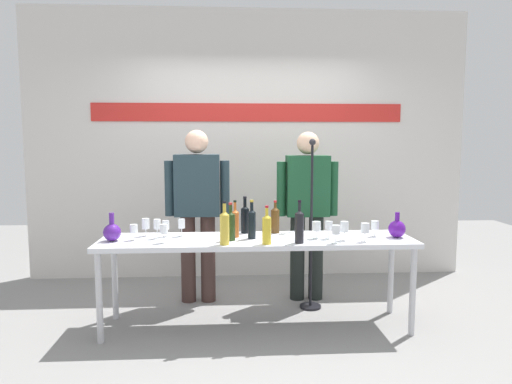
# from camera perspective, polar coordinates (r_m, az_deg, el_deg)

# --- Properties ---
(ground_plane) EXTENTS (10.00, 10.00, 0.00)m
(ground_plane) POSITION_cam_1_polar(r_m,az_deg,el_deg) (4.06, 0.13, -16.15)
(ground_plane) COLOR gray
(back_wall) EXTENTS (4.94, 0.11, 3.00)m
(back_wall) POSITION_cam_1_polar(r_m,az_deg,el_deg) (5.30, -0.93, 5.76)
(back_wall) COLOR silver
(back_wall) RESTS_ON ground
(display_table) EXTENTS (2.57, 0.60, 0.75)m
(display_table) POSITION_cam_1_polar(r_m,az_deg,el_deg) (3.85, 0.14, -6.57)
(display_table) COLOR silver
(display_table) RESTS_ON ground
(decanter_blue_left) EXTENTS (0.14, 0.14, 0.23)m
(decanter_blue_left) POSITION_cam_1_polar(r_m,az_deg,el_deg) (3.89, -17.25, -4.68)
(decanter_blue_left) COLOR #51208E
(decanter_blue_left) RESTS_ON display_table
(decanter_blue_right) EXTENTS (0.14, 0.14, 0.21)m
(decanter_blue_right) POSITION_cam_1_polar(r_m,az_deg,el_deg) (4.03, 16.91, -4.31)
(decanter_blue_right) COLOR #52158E
(decanter_blue_right) RESTS_ON display_table
(presenter_left) EXTENTS (0.61, 0.22, 1.65)m
(presenter_left) POSITION_cam_1_polar(r_m,az_deg,el_deg) (4.46, -7.20, -1.51)
(presenter_left) COLOR #3E2A26
(presenter_left) RESTS_ON ground
(presenter_right) EXTENTS (0.60, 0.22, 1.64)m
(presenter_right) POSITION_cam_1_polar(r_m,az_deg,el_deg) (4.51, 6.30, -1.59)
(presenter_right) COLOR black
(presenter_right) RESTS_ON ground
(wine_bottle_0) EXTENTS (0.07, 0.07, 0.28)m
(wine_bottle_0) POSITION_cam_1_polar(r_m,az_deg,el_deg) (4.04, 2.37, -3.34)
(wine_bottle_0) COLOR #553615
(wine_bottle_0) RESTS_ON display_table
(wine_bottle_1) EXTENTS (0.07, 0.07, 0.31)m
(wine_bottle_1) POSITION_cam_1_polar(r_m,az_deg,el_deg) (3.86, -2.59, -3.72)
(wine_bottle_1) COLOR orange
(wine_bottle_1) RESTS_ON display_table
(wine_bottle_2) EXTENTS (0.07, 0.07, 0.30)m
(wine_bottle_2) POSITION_cam_1_polar(r_m,az_deg,el_deg) (3.60, 1.33, -4.46)
(wine_bottle_2) COLOR gold
(wine_bottle_2) RESTS_ON display_table
(wine_bottle_3) EXTENTS (0.07, 0.07, 0.32)m
(wine_bottle_3) POSITION_cam_1_polar(r_m,az_deg,el_deg) (4.03, -1.36, -3.21)
(wine_bottle_3) COLOR black
(wine_bottle_3) RESTS_ON display_table
(wine_bottle_4) EXTENTS (0.07, 0.07, 0.32)m
(wine_bottle_4) POSITION_cam_1_polar(r_m,az_deg,el_deg) (3.80, -0.53, -3.76)
(wine_bottle_4) COLOR black
(wine_bottle_4) RESTS_ON display_table
(wine_bottle_5) EXTENTS (0.07, 0.07, 0.31)m
(wine_bottle_5) POSITION_cam_1_polar(r_m,az_deg,el_deg) (3.74, -3.13, -4.02)
(wine_bottle_5) COLOR #223715
(wine_bottle_5) RESTS_ON display_table
(wine_bottle_6) EXTENTS (0.07, 0.07, 0.34)m
(wine_bottle_6) POSITION_cam_1_polar(r_m,az_deg,el_deg) (3.58, -3.89, -4.27)
(wine_bottle_6) COLOR gold
(wine_bottle_6) RESTS_ON display_table
(wine_bottle_7) EXTENTS (0.07, 0.07, 0.34)m
(wine_bottle_7) POSITION_cam_1_polar(r_m,az_deg,el_deg) (3.65, 5.34, -4.12)
(wine_bottle_7) COLOR black
(wine_bottle_7) RESTS_ON display_table
(wine_glass_left_0) EXTENTS (0.06, 0.06, 0.13)m
(wine_glass_left_0) POSITION_cam_1_polar(r_m,az_deg,el_deg) (3.87, -14.76, -4.41)
(wine_glass_left_0) COLOR white
(wine_glass_left_0) RESTS_ON display_table
(wine_glass_left_1) EXTENTS (0.06, 0.06, 0.15)m
(wine_glass_left_1) POSITION_cam_1_polar(r_m,az_deg,el_deg) (4.01, -13.39, -3.85)
(wine_glass_left_1) COLOR white
(wine_glass_left_1) RESTS_ON display_table
(wine_glass_left_2) EXTENTS (0.06, 0.06, 0.15)m
(wine_glass_left_2) POSITION_cam_1_polar(r_m,az_deg,el_deg) (3.71, -11.26, -4.53)
(wine_glass_left_2) COLOR white
(wine_glass_left_2) RESTS_ON display_table
(wine_glass_left_3) EXTENTS (0.06, 0.06, 0.16)m
(wine_glass_left_3) POSITION_cam_1_polar(r_m,az_deg,el_deg) (3.89, -12.04, -3.94)
(wine_glass_left_3) COLOR white
(wine_glass_left_3) RESTS_ON display_table
(wine_glass_left_4) EXTENTS (0.06, 0.06, 0.15)m
(wine_glass_left_4) POSITION_cam_1_polar(r_m,az_deg,el_deg) (3.95, -9.12, -3.91)
(wine_glass_left_4) COLOR white
(wine_glass_left_4) RESTS_ON display_table
(wine_glass_left_5) EXTENTS (0.06, 0.06, 0.14)m
(wine_glass_left_5) POSITION_cam_1_polar(r_m,az_deg,el_deg) (3.95, -11.01, -4.06)
(wine_glass_left_5) COLOR white
(wine_glass_left_5) RESTS_ON display_table
(wine_glass_right_0) EXTENTS (0.07, 0.07, 0.15)m
(wine_glass_right_0) POSITION_cam_1_polar(r_m,az_deg,el_deg) (3.78, 13.23, -4.37)
(wine_glass_right_0) COLOR white
(wine_glass_right_0) RESTS_ON display_table
(wine_glass_right_1) EXTENTS (0.07, 0.07, 0.14)m
(wine_glass_right_1) POSITION_cam_1_polar(r_m,az_deg,el_deg) (3.84, 7.42, -4.22)
(wine_glass_right_1) COLOR white
(wine_glass_right_1) RESTS_ON display_table
(wine_glass_right_2) EXTENTS (0.07, 0.07, 0.14)m
(wine_glass_right_2) POSITION_cam_1_polar(r_m,az_deg,el_deg) (3.68, 9.78, -4.63)
(wine_glass_right_2) COLOR white
(wine_glass_right_2) RESTS_ON display_table
(wine_glass_right_3) EXTENTS (0.06, 0.06, 0.15)m
(wine_glass_right_3) POSITION_cam_1_polar(r_m,az_deg,el_deg) (3.84, 8.92, -4.12)
(wine_glass_right_3) COLOR white
(wine_glass_right_3) RESTS_ON display_table
(wine_glass_right_4) EXTENTS (0.06, 0.06, 0.16)m
(wine_glass_right_4) POSITION_cam_1_polar(r_m,az_deg,el_deg) (3.79, 10.80, -4.26)
(wine_glass_right_4) COLOR white
(wine_glass_right_4) RESTS_ON display_table
(wine_glass_right_5) EXTENTS (0.06, 0.06, 0.13)m
(wine_glass_right_5) POSITION_cam_1_polar(r_m,az_deg,el_deg) (4.01, 14.39, -4.01)
(wine_glass_right_5) COLOR white
(wine_glass_right_5) RESTS_ON display_table
(microphone_stand) EXTENTS (0.20, 0.20, 1.57)m
(microphone_stand) POSITION_cam_1_polar(r_m,az_deg,el_deg) (4.35, 6.77, -7.33)
(microphone_stand) COLOR black
(microphone_stand) RESTS_ON ground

